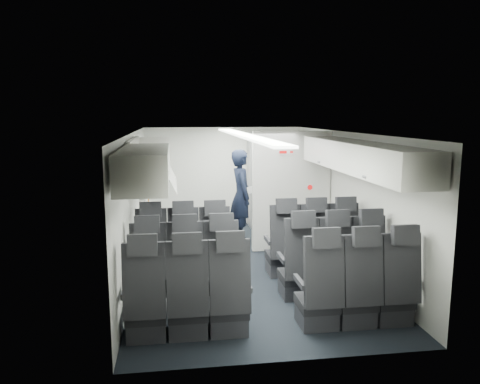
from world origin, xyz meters
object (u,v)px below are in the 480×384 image
object	(u,v)px
seat_row_rear	(275,297)
boarding_door	(144,194)
galley_unit	(268,183)
seat_row_mid	(260,271)
carry_on_bag	(151,156)
seat_row_front	(249,251)
flight_attendant	(241,196)

from	to	relation	value
seat_row_rear	boarding_door	size ratio (longest dim) A/B	1.79
seat_row_rear	galley_unit	xyz separation A→B (m)	(0.95, 5.05, 0.55)
seat_row_mid	boarding_door	distance (m)	3.45
boarding_door	seat_row_rear	bearing A→B (deg)	-67.13
seat_row_rear	galley_unit	distance (m)	5.17
seat_row_mid	galley_unit	size ratio (longest dim) A/B	1.75
galley_unit	carry_on_bag	distance (m)	3.73
seat_row_mid	boarding_door	bearing A→B (deg)	118.77
seat_row_rear	galley_unit	size ratio (longest dim) A/B	1.75
seat_row_front	seat_row_rear	world-z (taller)	same
carry_on_bag	galley_unit	bearing A→B (deg)	49.62
galley_unit	flight_attendant	xyz separation A→B (m)	(-0.77, -1.22, -0.06)
galley_unit	flight_attendant	world-z (taller)	galley_unit
boarding_door	flight_attendant	size ratio (longest dim) A/B	1.05
galley_unit	seat_row_front	bearing A→B (deg)	-106.28
boarding_door	carry_on_bag	distance (m)	1.80
seat_row_front	flight_attendant	size ratio (longest dim) A/B	1.87
seat_row_mid	boarding_door	xyz separation A→B (m)	(-1.64, 2.99, 0.55)
flight_attendant	carry_on_bag	world-z (taller)	carry_on_bag
seat_row_front	galley_unit	xyz separation A→B (m)	(0.95, 3.25, 0.55)
seat_row_rear	boarding_door	world-z (taller)	boarding_door
seat_row_front	seat_row_rear	size ratio (longest dim) A/B	1.00
seat_row_front	galley_unit	size ratio (longest dim) A/B	1.75
galley_unit	flight_attendant	bearing A→B (deg)	-122.16
seat_row_rear	flight_attendant	size ratio (longest dim) A/B	1.87
seat_row_mid	flight_attendant	xyz separation A→B (m)	(0.18, 2.93, 0.49)
boarding_door	carry_on_bag	world-z (taller)	carry_on_bag
seat_row_mid	boarding_door	size ratio (longest dim) A/B	1.79
seat_row_rear	seat_row_mid	bearing A→B (deg)	90.00
galley_unit	boarding_door	bearing A→B (deg)	-155.72
seat_row_front	flight_attendant	bearing A→B (deg)	84.87
seat_row_rear	carry_on_bag	world-z (taller)	carry_on_bag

